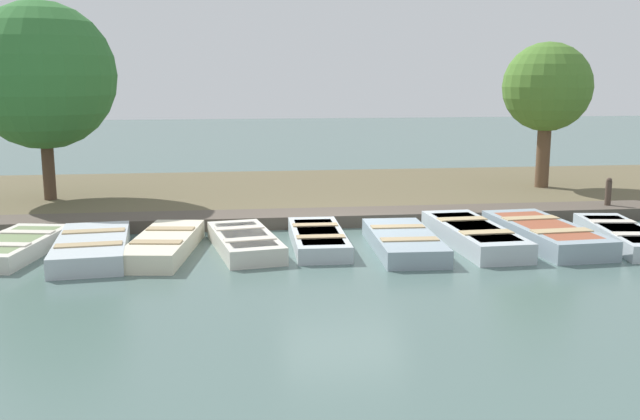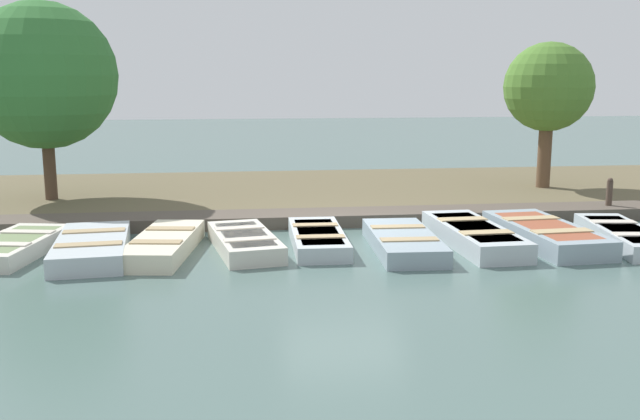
% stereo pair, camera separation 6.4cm
% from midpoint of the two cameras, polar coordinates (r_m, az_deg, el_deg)
% --- Properties ---
extents(ground_plane, '(80.00, 80.00, 0.00)m').
position_cam_midpoint_polar(ground_plane, '(14.52, 1.78, -2.26)').
color(ground_plane, '#4C6660').
extents(shore_bank, '(8.00, 24.00, 0.19)m').
position_cam_midpoint_polar(shore_bank, '(19.36, -0.53, 1.34)').
color(shore_bank, brown).
rests_on(shore_bank, ground_plane).
extents(dock_walkway, '(1.06, 16.89, 0.27)m').
position_cam_midpoint_polar(dock_walkway, '(15.88, 0.97, -0.61)').
color(dock_walkway, '#51473D').
rests_on(dock_walkway, ground_plane).
extents(rowboat_0, '(2.83, 1.59, 0.34)m').
position_cam_midpoint_polar(rowboat_0, '(14.30, -23.37, -2.68)').
color(rowboat_0, beige).
rests_on(rowboat_0, ground_plane).
extents(rowboat_1, '(3.06, 1.51, 0.37)m').
position_cam_midpoint_polar(rowboat_1, '(13.66, -17.91, -2.83)').
color(rowboat_1, '#B2BCC1').
rests_on(rowboat_1, ground_plane).
extents(rowboat_2, '(3.05, 1.39, 0.37)m').
position_cam_midpoint_polar(rowboat_2, '(13.54, -12.50, -2.69)').
color(rowboat_2, beige).
rests_on(rowboat_2, ground_plane).
extents(rowboat_3, '(2.79, 1.46, 0.35)m').
position_cam_midpoint_polar(rowboat_3, '(13.54, -6.18, -2.54)').
color(rowboat_3, beige).
rests_on(rowboat_3, ground_plane).
extents(rowboat_4, '(2.81, 1.03, 0.33)m').
position_cam_midpoint_polar(rowboat_4, '(13.79, -0.31, -2.27)').
color(rowboat_4, '#B2BCC1').
rests_on(rowboat_4, ground_plane).
extents(rowboat_5, '(2.94, 1.24, 0.35)m').
position_cam_midpoint_polar(rowboat_5, '(13.58, 6.54, -2.49)').
color(rowboat_5, '#8C9EA8').
rests_on(rowboat_5, ground_plane).
extents(rowboat_6, '(3.35, 1.20, 0.40)m').
position_cam_midpoint_polar(rowboat_6, '(14.24, 12.04, -1.94)').
color(rowboat_6, '#B2BCC1').
rests_on(rowboat_6, ground_plane).
extents(rowboat_7, '(3.32, 1.45, 0.40)m').
position_cam_midpoint_polar(rowboat_7, '(14.70, 17.42, -1.80)').
color(rowboat_7, '#8C9EA8').
rests_on(rowboat_7, ground_plane).
extents(rowboat_8, '(3.17, 1.35, 0.34)m').
position_cam_midpoint_polar(rowboat_8, '(15.20, 23.04, -1.89)').
color(rowboat_8, '#B2BCC1').
rests_on(rowboat_8, ground_plane).
extents(mooring_post_far, '(0.14, 0.14, 0.92)m').
position_cam_midpoint_polar(mooring_post_far, '(17.89, 21.95, 0.97)').
color(mooring_post_far, '#47382D').
rests_on(mooring_post_far, ground_plane).
extents(park_tree_far_left, '(3.58, 3.58, 5.04)m').
position_cam_midpoint_polar(park_tree_far_left, '(18.87, -21.45, 9.96)').
color(park_tree_far_left, '#4C3828').
rests_on(park_tree_far_left, ground_plane).
extents(park_tree_left, '(2.41, 2.41, 4.15)m').
position_cam_midpoint_polar(park_tree_left, '(20.57, 17.62, 9.27)').
color(park_tree_left, brown).
rests_on(park_tree_left, ground_plane).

